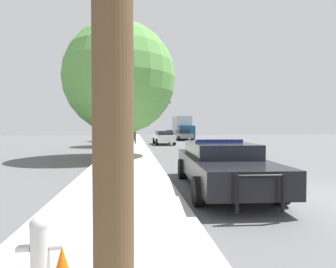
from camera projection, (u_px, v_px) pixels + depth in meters
name	position (u px, v px, depth m)	size (l,w,h in m)	color
ground_plane	(322.00, 197.00, 6.65)	(110.00, 110.00, 0.00)	#565659
sidewalk_left	(118.00, 202.00, 5.99)	(3.00, 110.00, 0.13)	#BCB7AD
police_car	(221.00, 163.00, 7.60)	(2.39, 5.42, 1.42)	black
fire_hydrant	(40.00, 245.00, 2.84)	(0.49, 0.21, 0.70)	#B7BCC1
traffic_light	(149.00, 108.00, 26.49)	(3.64, 0.35, 5.15)	#424247
car_background_midblock	(164.00, 137.00, 27.07)	(2.06, 4.65, 1.41)	silver
car_background_distant	(170.00, 133.00, 46.39)	(1.97, 4.30, 1.31)	navy
car_background_oncoming	(183.00, 135.00, 35.71)	(2.20, 4.25, 1.42)	slate
box_truck	(182.00, 127.00, 39.63)	(2.47, 6.90, 3.43)	navy
tree_sidewalk_near	(120.00, 78.00, 15.11)	(6.39, 6.39, 7.67)	brown
tree_sidewalk_far	(134.00, 97.00, 33.91)	(5.55, 5.55, 8.35)	brown
tree_sidewalk_mid	(124.00, 99.00, 24.65)	(4.79, 4.79, 6.69)	brown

